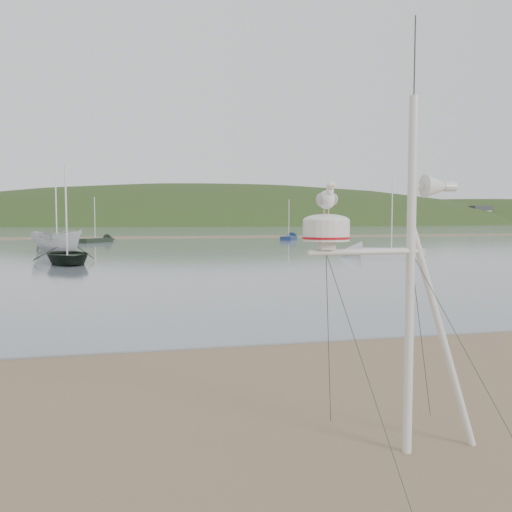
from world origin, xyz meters
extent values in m
plane|color=brown|center=(0.00, 0.00, 0.00)|extent=(560.00, 560.00, 0.00)
cube|color=slate|center=(0.00, 132.00, 0.02)|extent=(560.00, 256.00, 0.04)
cube|color=brown|center=(0.00, 70.00, 0.07)|extent=(560.00, 7.00, 0.07)
ellipsoid|color=#223616|center=(40.00, 235.00, -22.00)|extent=(400.00, 180.00, 80.00)
ellipsoid|color=#223616|center=(180.00, 235.00, -15.40)|extent=(300.00, 135.00, 56.00)
cube|color=beige|center=(-36.00, 196.00, 4.00)|extent=(8.40, 6.30, 8.00)
cube|color=beige|center=(-10.00, 196.00, 4.00)|extent=(8.40, 6.30, 8.00)
cube|color=beige|center=(16.00, 196.00, 4.00)|extent=(8.40, 6.30, 8.00)
cube|color=beige|center=(42.00, 196.00, 4.00)|extent=(8.40, 6.30, 8.00)
cube|color=beige|center=(68.00, 196.00, 4.00)|extent=(8.40, 6.30, 8.00)
cube|color=beige|center=(94.00, 196.00, 4.00)|extent=(8.40, 6.30, 8.00)
cube|color=beige|center=(120.00, 196.00, 4.00)|extent=(8.40, 6.30, 8.00)
cube|color=beige|center=(146.00, 196.00, 4.00)|extent=(8.40, 6.30, 8.00)
cylinder|color=silver|center=(3.62, -1.57, 2.07)|extent=(0.10, 0.10, 4.13)
cylinder|color=silver|center=(4.06, -1.57, 1.34)|extent=(0.96, 0.08, 2.71)
cylinder|color=silver|center=(3.05, -1.57, 2.38)|extent=(1.34, 0.07, 0.07)
cylinder|color=#2D382D|center=(3.62, -1.57, 4.54)|extent=(0.02, 0.02, 0.93)
cube|color=silver|center=(2.59, -1.57, 2.45)|extent=(0.17, 0.17, 0.09)
cylinder|color=silver|center=(2.59, -1.57, 2.61)|extent=(0.52, 0.52, 0.23)
cylinder|color=#B40C18|center=(2.59, -1.57, 2.54)|extent=(0.53, 0.53, 0.03)
ellipsoid|color=silver|center=(2.59, -1.57, 2.73)|extent=(0.52, 0.52, 0.14)
cone|color=silver|center=(3.91, -1.57, 3.12)|extent=(0.27, 0.27, 0.27)
cylinder|color=silver|center=(4.09, -1.57, 3.12)|extent=(0.14, 0.11, 0.11)
cube|color=silver|center=(3.72, -1.57, 3.12)|extent=(0.21, 0.04, 0.04)
cylinder|color=tan|center=(2.56, -1.57, 2.84)|extent=(0.01, 0.01, 0.07)
cylinder|color=tan|center=(2.61, -1.57, 2.84)|extent=(0.01, 0.01, 0.07)
ellipsoid|color=white|center=(2.59, -1.57, 2.95)|extent=(0.18, 0.28, 0.21)
ellipsoid|color=#AFB2B8|center=(2.51, -1.58, 2.96)|extent=(0.05, 0.23, 0.13)
ellipsoid|color=#AFB2B8|center=(2.66, -1.58, 2.96)|extent=(0.05, 0.23, 0.13)
cone|color=white|center=(2.59, -1.43, 2.93)|extent=(0.09, 0.08, 0.09)
ellipsoid|color=white|center=(2.59, -1.67, 3.04)|extent=(0.08, 0.08, 0.12)
sphere|color=white|center=(2.59, -1.70, 3.10)|extent=(0.10, 0.10, 0.10)
cone|color=gold|center=(2.59, -1.75, 3.09)|extent=(0.02, 0.05, 0.02)
imported|color=black|center=(-3.10, 26.34, 2.55)|extent=(3.73, 1.79, 5.03)
imported|color=silver|center=(-4.86, 36.25, 2.48)|extent=(2.61, 2.60, 4.88)
cube|color=black|center=(-3.20, 55.52, 0.29)|extent=(3.62, 4.06, 0.50)
cone|color=black|center=(-1.54, 57.58, 0.29)|extent=(1.94, 1.96, 1.32)
cylinder|color=silver|center=(-3.20, 55.52, 2.82)|extent=(0.08, 0.08, 4.55)
cube|color=silver|center=(19.30, 29.28, 0.29)|extent=(4.92, 2.80, 0.50)
cone|color=silver|center=(16.44, 30.16, 0.29)|extent=(2.01, 1.91, 1.50)
cylinder|color=silver|center=(19.30, 29.28, 3.12)|extent=(0.08, 0.08, 5.15)
cube|color=#16284F|center=(19.85, 57.41, 0.29)|extent=(3.13, 4.27, 0.50)
cone|color=#16284F|center=(21.11, 59.73, 0.29)|extent=(1.85, 1.90, 1.32)
cylinder|color=silver|center=(19.85, 57.41, 2.81)|extent=(0.08, 0.08, 4.55)
camera|label=1|loc=(0.47, -7.20, 2.75)|focal=38.00mm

